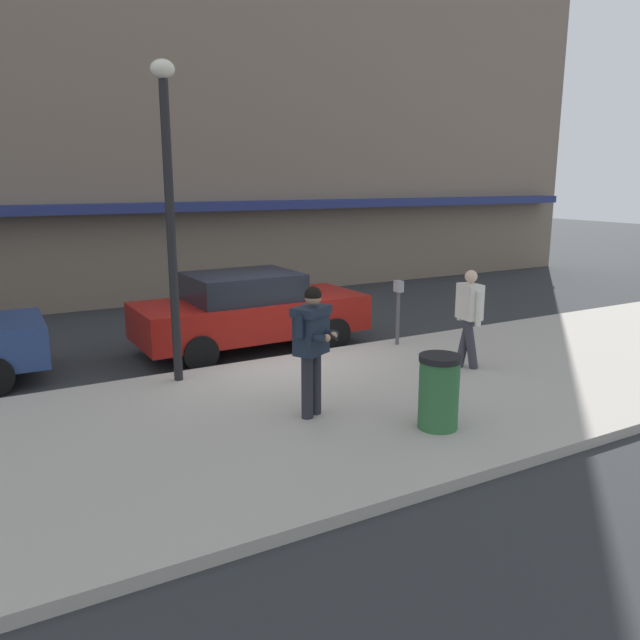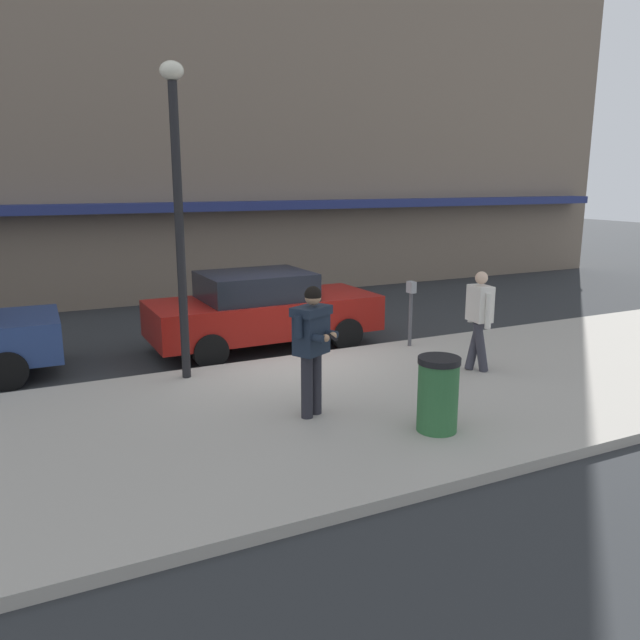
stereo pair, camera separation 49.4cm
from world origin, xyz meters
name	(u,v)px [view 1 (the left image)]	position (x,y,z in m)	size (l,w,h in m)	color
ground_plane	(270,361)	(0.00, 0.00, 0.00)	(80.00, 80.00, 0.00)	#2B2D30
sidewalk	(407,393)	(1.00, -2.85, 0.07)	(32.00, 5.30, 0.14)	#A8A399
curb_paint_line	(316,353)	(1.00, 0.05, 0.00)	(28.00, 0.12, 0.01)	silver
storefront_facade	(171,28)	(1.00, 8.49, 7.50)	(28.00, 4.70, 15.02)	#756656
parked_sedan_mid	(250,310)	(0.03, 0.98, 0.79)	(4.53, 1.99, 1.54)	maroon
man_texting_on_phone	(312,337)	(-0.81, -3.10, 1.25)	(0.63, 0.65, 1.81)	#23232B
pedestrian_in_light_coat	(469,313)	(2.59, -2.44, 1.11)	(0.36, 0.60, 1.70)	#33333D
street_lamp_post	(169,191)	(-1.93, -0.65, 3.14)	(0.36, 0.36, 4.88)	black
parking_meter	(398,303)	(2.47, -0.60, 0.97)	(0.12, 0.18, 1.27)	#4C4C51
trash_bin	(439,392)	(0.42, -4.27, 0.63)	(0.55, 0.55, 0.98)	#2D6638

